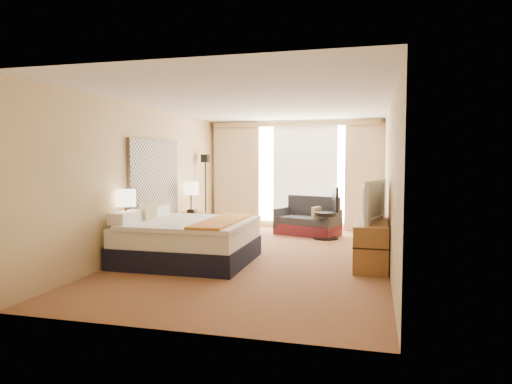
% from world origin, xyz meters
% --- Properties ---
extents(floor, '(4.20, 7.00, 0.02)m').
position_xyz_m(floor, '(0.00, 0.00, 0.00)').
color(floor, maroon).
rests_on(floor, ground).
extents(ceiling, '(4.20, 7.00, 0.02)m').
position_xyz_m(ceiling, '(0.00, 0.00, 2.60)').
color(ceiling, silver).
rests_on(ceiling, wall_back).
extents(wall_back, '(4.20, 0.02, 2.60)m').
position_xyz_m(wall_back, '(0.00, 3.50, 1.30)').
color(wall_back, tan).
rests_on(wall_back, ground).
extents(wall_front, '(4.20, 0.02, 2.60)m').
position_xyz_m(wall_front, '(0.00, -3.50, 1.30)').
color(wall_front, tan).
rests_on(wall_front, ground).
extents(wall_left, '(0.02, 7.00, 2.60)m').
position_xyz_m(wall_left, '(-2.10, 0.00, 1.30)').
color(wall_left, tan).
rests_on(wall_left, ground).
extents(wall_right, '(0.02, 7.00, 2.60)m').
position_xyz_m(wall_right, '(2.10, 0.00, 1.30)').
color(wall_right, tan).
rests_on(wall_right, ground).
extents(headboard, '(0.06, 1.85, 1.50)m').
position_xyz_m(headboard, '(-2.06, 0.20, 1.28)').
color(headboard, black).
rests_on(headboard, wall_left).
extents(nightstand_left, '(0.45, 0.52, 0.55)m').
position_xyz_m(nightstand_left, '(-1.87, -1.05, 0.28)').
color(nightstand_left, olive).
rests_on(nightstand_left, floor).
extents(nightstand_right, '(0.45, 0.52, 0.55)m').
position_xyz_m(nightstand_right, '(-1.87, 1.45, 0.28)').
color(nightstand_right, olive).
rests_on(nightstand_right, floor).
extents(media_dresser, '(0.50, 1.80, 0.70)m').
position_xyz_m(media_dresser, '(1.83, 0.00, 0.35)').
color(media_dresser, olive).
rests_on(media_dresser, floor).
extents(window, '(2.30, 0.02, 2.30)m').
position_xyz_m(window, '(0.25, 3.47, 1.32)').
color(window, white).
rests_on(window, wall_back).
extents(curtains, '(4.12, 0.19, 2.56)m').
position_xyz_m(curtains, '(-0.00, 3.39, 1.41)').
color(curtains, beige).
rests_on(curtains, floor).
extents(bed, '(2.00, 1.83, 0.97)m').
position_xyz_m(bed, '(-1.06, -0.65, 0.36)').
color(bed, black).
rests_on(bed, floor).
extents(loveseat, '(1.52, 1.14, 0.85)m').
position_xyz_m(loveseat, '(0.47, 2.57, 0.28)').
color(loveseat, '#52171E').
rests_on(loveseat, floor).
extents(floor_lamp, '(0.23, 0.23, 1.79)m').
position_xyz_m(floor_lamp, '(-1.89, 2.38, 1.26)').
color(floor_lamp, black).
rests_on(floor_lamp, floor).
extents(desk_chair, '(0.54, 0.54, 1.10)m').
position_xyz_m(desk_chair, '(0.95, 2.12, 0.49)').
color(desk_chair, black).
rests_on(desk_chair, floor).
extents(lamp_left, '(0.30, 0.30, 0.64)m').
position_xyz_m(lamp_left, '(-1.93, -1.06, 1.05)').
color(lamp_left, black).
rests_on(lamp_left, nightstand_left).
extents(lamp_right, '(0.31, 0.31, 0.65)m').
position_xyz_m(lamp_right, '(-1.84, 1.38, 1.05)').
color(lamp_right, black).
rests_on(lamp_right, nightstand_right).
extents(tissue_box, '(0.13, 0.13, 0.10)m').
position_xyz_m(tissue_box, '(-1.84, -1.09, 0.60)').
color(tissue_box, '#93B9E3').
rests_on(tissue_box, nightstand_left).
extents(telephone, '(0.19, 0.16, 0.07)m').
position_xyz_m(telephone, '(-1.84, 1.43, 0.58)').
color(telephone, black).
rests_on(telephone, nightstand_right).
extents(television, '(0.41, 1.12, 0.64)m').
position_xyz_m(television, '(1.78, -0.16, 1.02)').
color(television, black).
rests_on(television, media_dresser).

